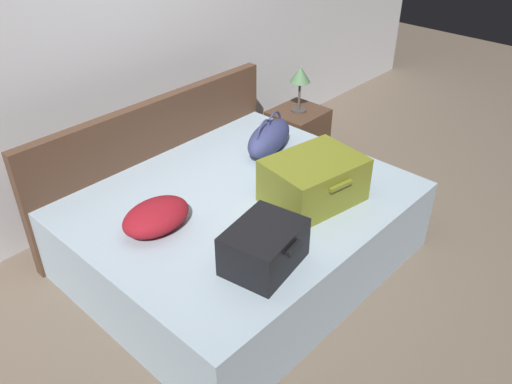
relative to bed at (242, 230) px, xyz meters
name	(u,v)px	position (x,y,z in m)	size (l,w,h in m)	color
ground_plane	(287,287)	(0.00, -0.40, -0.26)	(12.00, 12.00, 0.00)	#6B5B4C
back_wall	(111,35)	(0.00, 1.25, 1.04)	(8.00, 0.10, 2.60)	silver
bed	(242,230)	(0.00, 0.00, 0.00)	(2.03, 1.67, 0.51)	#99ADBC
headboard	(157,159)	(0.00, 0.87, 0.20)	(2.07, 0.08, 0.92)	#4C3323
hard_case_large	(314,180)	(0.29, -0.34, 0.40)	(0.64, 0.52, 0.29)	olive
hard_case_medium	(264,247)	(-0.38, -0.53, 0.38)	(0.47, 0.39, 0.24)	black
duffel_bag	(269,137)	(0.58, 0.28, 0.37)	(0.55, 0.35, 0.28)	navy
pillow_near_headboard	(156,217)	(-0.56, 0.14, 0.34)	(0.43, 0.30, 0.17)	maroon
nightstand	(297,137)	(1.29, 0.58, 0.00)	(0.44, 0.40, 0.51)	#4C3323
table_lamp	(300,77)	(1.29, 0.58, 0.55)	(0.17, 0.17, 0.39)	#3F3833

